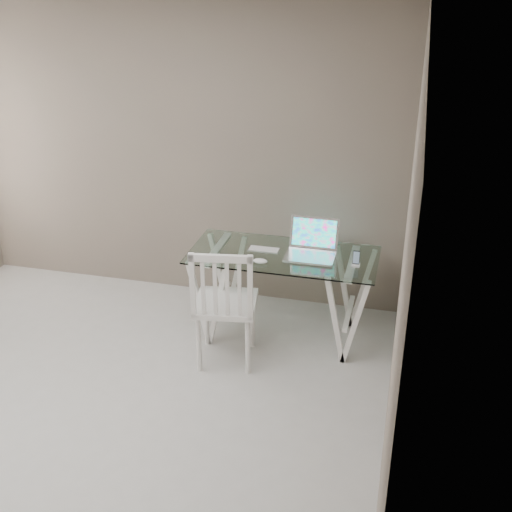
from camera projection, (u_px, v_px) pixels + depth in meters
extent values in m
plane|color=#B3B0AC|center=(71.00, 442.00, 4.23)|extent=(4.50, 4.50, 0.00)
cube|color=white|center=(2.00, 3.00, 3.08)|extent=(4.00, 4.50, 0.02)
cube|color=#74675B|center=(180.00, 151.00, 5.63)|extent=(4.00, 0.02, 2.70)
cube|color=#74675B|center=(400.00, 298.00, 3.21)|extent=(0.02, 4.50, 2.70)
cube|color=silver|center=(283.00, 255.00, 5.12)|extent=(1.50, 0.70, 0.01)
cube|color=white|center=(219.00, 289.00, 5.40)|extent=(0.24, 0.62, 0.72)
cube|color=white|center=(349.00, 304.00, 5.16)|extent=(0.24, 0.62, 0.72)
cube|color=white|center=(226.00, 304.00, 4.90)|extent=(0.53, 0.53, 0.04)
cylinder|color=white|center=(199.00, 344.00, 4.86)|extent=(0.04, 0.04, 0.47)
cylinder|color=white|center=(248.00, 347.00, 4.83)|extent=(0.04, 0.04, 0.47)
cylinder|color=white|center=(206.00, 319.00, 5.19)|extent=(0.04, 0.04, 0.47)
cylinder|color=white|center=(252.00, 321.00, 5.16)|extent=(0.04, 0.04, 0.47)
cube|color=white|center=(221.00, 287.00, 4.60)|extent=(0.46, 0.11, 0.52)
cube|color=silver|center=(310.00, 257.00, 5.05)|extent=(0.39, 0.27, 0.02)
cube|color=#19D899|center=(314.00, 233.00, 5.15)|extent=(0.39, 0.09, 0.25)
cube|color=silver|center=(264.00, 249.00, 5.19)|extent=(0.26, 0.11, 0.01)
ellipsoid|color=white|center=(260.00, 261.00, 4.96)|extent=(0.11, 0.07, 0.04)
cube|color=white|center=(356.00, 265.00, 4.92)|extent=(0.06, 0.06, 0.01)
cube|color=black|center=(356.00, 257.00, 4.90)|extent=(0.05, 0.03, 0.11)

